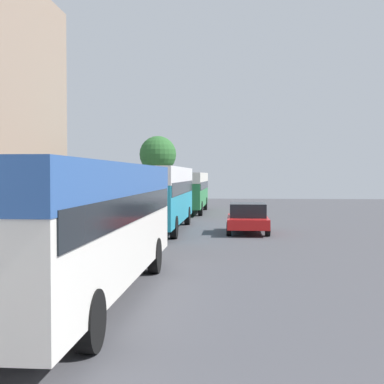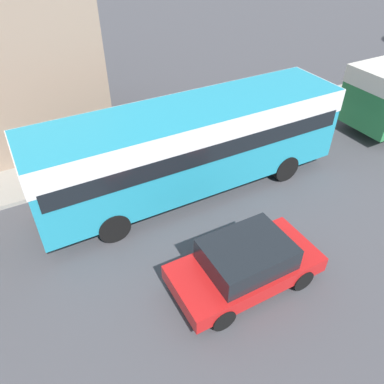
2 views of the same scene
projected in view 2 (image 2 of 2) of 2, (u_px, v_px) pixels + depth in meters
name	position (u px, v px, depth m)	size (l,w,h in m)	color
bus_following	(192.00, 139.00, 12.34)	(2.57, 10.69, 3.15)	teal
car_crossing	(246.00, 263.00, 9.81)	(1.97, 4.00, 1.43)	red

